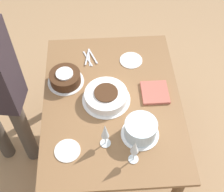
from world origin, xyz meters
TOP-DOWN VIEW (x-y plane):
  - ground_plane at (0.00, 0.00)m, footprint 12.00×12.00m
  - dining_table at (0.00, 0.00)m, footprint 1.25×0.94m
  - cake_center_white at (-0.01, -0.04)m, footprint 0.33×0.33m
  - cake_front_chocolate at (-0.19, -0.32)m, footprint 0.26×0.26m
  - cake_back_decorated at (0.28, 0.16)m, footprint 0.24×0.24m
  - wine_glass_near at (0.45, 0.10)m, footprint 0.06×0.06m
  - wine_glass_far at (0.33, -0.06)m, footprint 0.07×0.07m
  - dessert_plate_left at (-0.36, 0.17)m, footprint 0.17×0.17m
  - dessert_plate_right at (0.37, -0.30)m, footprint 0.16×0.16m
  - fork_pile at (-0.41, -0.15)m, footprint 0.18×0.11m
  - napkin_stack at (-0.04, 0.30)m, footprint 0.20×0.19m

SIDE VIEW (x-z plane):
  - ground_plane at x=0.00m, z-range 0.00..0.00m
  - dining_table at x=0.00m, z-range 0.25..0.98m
  - dessert_plate_right at x=0.37m, z-range 0.73..0.73m
  - dessert_plate_left at x=-0.36m, z-range 0.73..0.73m
  - fork_pile at x=-0.41m, z-range 0.73..0.74m
  - napkin_stack at x=-0.04m, z-range 0.73..0.75m
  - cake_center_white at x=-0.01m, z-range 0.72..0.81m
  - cake_front_chocolate at x=-0.19m, z-range 0.72..0.82m
  - cake_back_decorated at x=0.28m, z-range 0.73..0.85m
  - wine_glass_far at x=0.33m, z-range 0.76..0.97m
  - wine_glass_near at x=0.45m, z-range 0.77..0.97m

